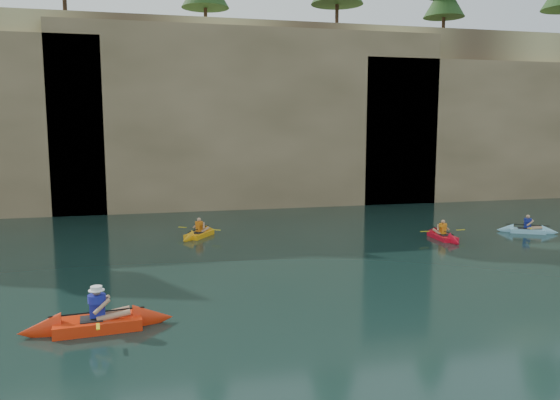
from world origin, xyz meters
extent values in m
plane|color=black|center=(0.00, 0.00, 0.00)|extent=(160.00, 160.00, 0.00)
cube|color=tan|center=(0.00, 30.00, 6.00)|extent=(70.00, 16.00, 12.00)
cube|color=#9D835F|center=(2.00, 22.60, 5.70)|extent=(24.00, 2.40, 11.40)
cube|color=#9D835F|center=(22.00, 22.60, 4.92)|extent=(26.00, 2.40, 9.84)
cube|color=black|center=(-4.00, 21.95, 1.60)|extent=(3.50, 1.00, 3.20)
cube|color=black|center=(10.00, 21.95, 2.25)|extent=(5.00, 1.00, 4.50)
cube|color=red|center=(-6.00, 2.75, 0.17)|extent=(3.00, 1.18, 0.33)
cone|color=red|center=(-4.63, 2.88, 0.17)|extent=(1.11, 0.97, 0.88)
cone|color=red|center=(-7.37, 2.62, 0.17)|extent=(1.11, 0.97, 0.88)
cube|color=black|center=(-6.15, 2.73, 0.30)|extent=(0.60, 0.60, 0.04)
cube|color=#1C239C|center=(-6.00, 2.75, 0.63)|extent=(0.40, 0.28, 0.56)
sphere|color=tan|center=(-6.00, 2.75, 1.03)|extent=(0.23, 0.23, 0.23)
cylinder|color=black|center=(-6.00, 2.75, 0.47)|extent=(2.33, 0.25, 0.04)
cube|color=yellow|center=(-6.10, 3.81, 0.47)|extent=(0.12, 0.43, 0.02)
cube|color=yellow|center=(-5.90, 1.68, 0.47)|extent=(0.12, 0.43, 0.02)
cylinder|color=white|center=(-6.00, 2.75, 1.07)|extent=(0.40, 0.40, 0.11)
cube|color=#FFA110|center=(-2.39, 13.89, 0.12)|extent=(1.88, 2.26, 0.25)
cone|color=#FFA110|center=(-1.78, 14.77, 0.12)|extent=(1.01, 1.04, 0.68)
cone|color=#FFA110|center=(-3.00, 13.02, 0.12)|extent=(1.01, 1.04, 0.68)
cube|color=black|center=(-2.48, 13.77, 0.22)|extent=(0.66, 0.69, 0.04)
cube|color=orange|center=(-2.39, 13.89, 0.48)|extent=(0.34, 0.37, 0.45)
sphere|color=tan|center=(-2.39, 13.89, 0.81)|extent=(0.19, 0.19, 0.19)
cylinder|color=black|center=(-2.39, 13.89, 0.39)|extent=(1.17, 1.66, 0.04)
cube|color=yellow|center=(-3.13, 14.41, 0.39)|extent=(0.39, 0.31, 0.02)
cube|color=yellow|center=(-1.65, 13.38, 0.39)|extent=(0.39, 0.31, 0.02)
cube|color=#91D2F2|center=(13.15, 11.06, 0.12)|extent=(2.21, 1.66, 0.24)
cone|color=#91D2F2|center=(14.03, 10.56, 0.12)|extent=(0.99, 0.95, 0.67)
cone|color=#91D2F2|center=(12.27, 11.56, 0.12)|extent=(0.99, 0.95, 0.67)
cube|color=black|center=(13.02, 11.14, 0.21)|extent=(0.68, 0.63, 0.04)
cube|color=navy|center=(13.15, 11.06, 0.47)|extent=(0.36, 0.32, 0.44)
sphere|color=tan|center=(13.15, 11.06, 0.79)|extent=(0.19, 0.19, 0.19)
cylinder|color=black|center=(13.15, 11.06, 0.38)|extent=(1.73, 1.00, 0.04)
cube|color=yellow|center=(13.59, 11.83, 0.38)|extent=(0.28, 0.40, 0.02)
cube|color=yellow|center=(12.71, 10.30, 0.38)|extent=(0.28, 0.40, 0.02)
cube|color=red|center=(8.42, 10.75, 0.12)|extent=(0.77, 2.35, 0.25)
cone|color=red|center=(8.45, 11.84, 0.12)|extent=(0.70, 0.84, 0.67)
cone|color=red|center=(8.38, 9.66, 0.12)|extent=(0.70, 0.84, 0.67)
cube|color=black|center=(8.41, 10.60, 0.22)|extent=(0.44, 0.56, 0.04)
cube|color=orange|center=(8.42, 10.75, 0.47)|extent=(0.21, 0.31, 0.45)
sphere|color=tan|center=(8.42, 10.75, 0.80)|extent=(0.19, 0.19, 0.19)
cylinder|color=black|center=(8.42, 10.75, 0.39)|extent=(0.10, 1.98, 0.04)
cube|color=yellow|center=(7.53, 10.78, 0.39)|extent=(0.42, 0.09, 0.02)
cube|color=yellow|center=(9.31, 10.72, 0.39)|extent=(0.42, 0.09, 0.02)
camera|label=1|loc=(-4.63, -11.33, 5.20)|focal=35.00mm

